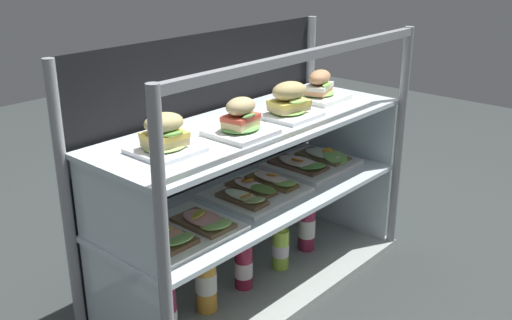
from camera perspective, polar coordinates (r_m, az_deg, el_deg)
name	(u,v)px	position (r m, az deg, el deg)	size (l,w,h in m)	color
ground_plane	(256,289)	(2.17, 0.00, -12.38)	(6.00, 6.00, 0.02)	#2D3231
case_base_deck	(256,283)	(2.15, 0.00, -11.78)	(1.18, 0.46, 0.03)	#9DA5A0
case_frame	(229,154)	(2.02, -2.63, 0.59)	(1.18, 0.46, 0.88)	gray
riser_lower_tier	(256,241)	(2.07, 0.00, -7.78)	(1.12, 0.39, 0.31)	silver
shelf_lower_glass	(256,198)	(1.99, 0.00, -3.68)	(1.13, 0.41, 0.02)	silver
riser_upper_tier	(256,162)	(1.94, 0.00, -0.22)	(1.12, 0.39, 0.24)	silver
shelf_upper_glass	(256,125)	(1.90, 0.00, 3.41)	(1.13, 0.41, 0.02)	silver
plated_roll_sandwich_right_of_center	(164,137)	(1.64, -8.83, 2.24)	(0.17, 0.17, 0.11)	white
plated_roll_sandwich_center	(241,121)	(1.76, -1.47, 3.73)	(0.18, 0.18, 0.12)	white
plated_roll_sandwich_near_left_corner	(289,102)	(1.95, 3.22, 5.56)	(0.17, 0.17, 0.12)	white
plated_roll_sandwich_far_right	(319,89)	(2.18, 6.13, 6.86)	(0.18, 0.18, 0.11)	white
open_sandwich_tray_mid_right	(185,230)	(1.74, -6.88, -6.69)	(0.31, 0.27, 0.06)	white
open_sandwich_tray_far_right	(258,190)	(1.99, 0.15, -2.91)	(0.31, 0.27, 0.06)	white
open_sandwich_tray_far_left	(313,162)	(2.24, 5.47, -0.21)	(0.31, 0.27, 0.06)	white
juice_bottle_near_post	(165,311)	(1.84, -8.75, -14.20)	(0.07, 0.07, 0.23)	#912047
juice_bottle_front_fourth	(206,282)	(1.94, -4.87, -11.61)	(0.07, 0.07, 0.24)	gold
juice_bottle_back_right	(243,262)	(2.06, -1.26, -9.84)	(0.06, 0.06, 0.24)	maroon
juice_bottle_back_left	(281,247)	(2.17, 2.39, -8.39)	(0.06, 0.06, 0.21)	#ADDA43
juice_bottle_front_middle	(307,226)	(2.29, 4.99, -6.32)	(0.07, 0.07, 0.25)	#9C2649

